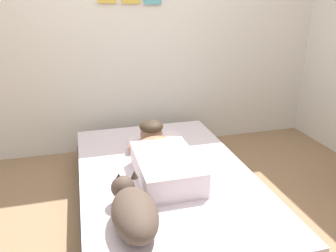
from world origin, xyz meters
name	(u,v)px	position (x,y,z in m)	size (l,w,h in m)	color
ground_plane	(166,216)	(0.00, 0.00, 0.00)	(12.00, 12.00, 0.00)	#8C6B4C
back_wall	(131,27)	(0.00, 1.36, 1.25)	(4.00, 0.12, 2.50)	silver
bed	(166,190)	(0.03, 0.13, 0.15)	(1.30, 2.06, 0.29)	#4C4742
pillow	(157,139)	(0.08, 0.63, 0.35)	(0.52, 0.32, 0.11)	silver
person_lying	(162,157)	(0.01, 0.18, 0.40)	(0.43, 0.92, 0.27)	silver
dog	(133,210)	(-0.31, -0.42, 0.40)	(0.26, 0.58, 0.21)	#4C3D33
coffee_cup	(172,141)	(0.21, 0.60, 0.33)	(0.12, 0.09, 0.07)	teal
cell_phone	(145,168)	(-0.11, 0.22, 0.30)	(0.07, 0.14, 0.01)	black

